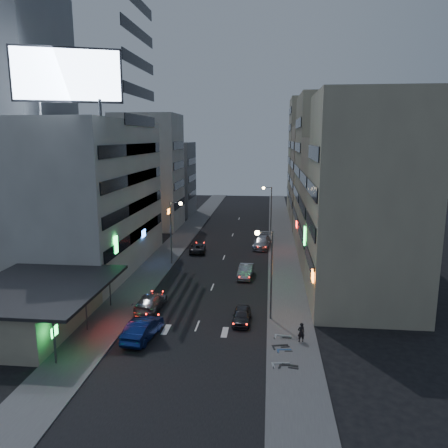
# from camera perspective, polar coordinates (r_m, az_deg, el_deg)

# --- Properties ---
(ground) EXTENTS (180.00, 180.00, 0.00)m
(ground) POSITION_cam_1_polar(r_m,az_deg,el_deg) (35.21, -4.63, -15.80)
(ground) COLOR black
(ground) RESTS_ON ground
(sidewalk_left) EXTENTS (4.00, 120.00, 0.12)m
(sidewalk_left) POSITION_cam_1_polar(r_m,az_deg,el_deg) (64.38, -6.74, -3.16)
(sidewalk_left) COLOR #4C4C4F
(sidewalk_left) RESTS_ON ground
(sidewalk_right) EXTENTS (4.00, 120.00, 0.12)m
(sidewalk_right) POSITION_cam_1_polar(r_m,az_deg,el_deg) (62.87, 7.66, -3.53)
(sidewalk_right) COLOR #4C4C4F
(sidewalk_right) RESTS_ON ground
(food_court) EXTENTS (11.00, 13.00, 3.88)m
(food_court) POSITION_cam_1_polar(r_m,az_deg,el_deg) (40.83, -23.98, -9.83)
(food_court) COLOR tan
(food_court) RESTS_ON ground
(white_building) EXTENTS (14.00, 24.00, 18.00)m
(white_building) POSITION_cam_1_polar(r_m,az_deg,el_deg) (56.19, -18.23, 3.54)
(white_building) COLOR beige
(white_building) RESTS_ON ground
(grey_tower) EXTENTS (10.00, 14.00, 34.00)m
(grey_tower) POSITION_cam_1_polar(r_m,az_deg,el_deg) (62.59, -25.24, 11.13)
(grey_tower) COLOR gray
(grey_tower) RESTS_ON ground
(shophouse_near) EXTENTS (10.00, 11.00, 20.00)m
(shophouse_near) POSITION_cam_1_polar(r_m,az_deg,el_deg) (42.68, 18.15, 2.62)
(shophouse_near) COLOR tan
(shophouse_near) RESTS_ON ground
(shophouse_mid) EXTENTS (11.00, 12.00, 16.00)m
(shophouse_mid) POSITION_cam_1_polar(r_m,az_deg,el_deg) (54.23, 16.05, 2.33)
(shophouse_mid) COLOR tan
(shophouse_mid) RESTS_ON ground
(shophouse_far) EXTENTS (10.00, 14.00, 22.00)m
(shophouse_far) POSITION_cam_1_polar(r_m,az_deg,el_deg) (66.59, 13.86, 6.62)
(shophouse_far) COLOR tan
(shophouse_far) RESTS_ON ground
(far_left_a) EXTENTS (11.00, 10.00, 20.00)m
(far_left_a) POSITION_cam_1_polar(r_m,az_deg,el_deg) (79.00, -9.86, 6.73)
(far_left_a) COLOR beige
(far_left_a) RESTS_ON ground
(far_left_b) EXTENTS (12.00, 10.00, 15.00)m
(far_left_b) POSITION_cam_1_polar(r_m,az_deg,el_deg) (91.86, -7.91, 5.84)
(far_left_b) COLOR gray
(far_left_b) RESTS_ON ground
(far_right_a) EXTENTS (11.00, 12.00, 18.00)m
(far_right_a) POSITION_cam_1_polar(r_m,az_deg,el_deg) (81.65, 12.75, 6.06)
(far_right_a) COLOR tan
(far_right_a) RESTS_ON ground
(far_right_b) EXTENTS (12.00, 12.00, 24.00)m
(far_right_b) POSITION_cam_1_polar(r_m,az_deg,el_deg) (95.40, 12.17, 8.60)
(far_right_b) COLOR tan
(far_right_b) RESTS_ON ground
(billboard) EXTENTS (9.52, 3.75, 6.20)m
(billboard) POSITION_cam_1_polar(r_m,az_deg,el_deg) (45.32, -19.79, 17.80)
(billboard) COLOR #595B60
(billboard) RESTS_ON white_building
(street_lamp_right_near) EXTENTS (1.60, 0.44, 8.02)m
(street_lamp_right_near) POSITION_cam_1_polar(r_m,az_deg,el_deg) (38.29, 5.66, -4.92)
(street_lamp_right_near) COLOR #595B60
(street_lamp_right_near) RESTS_ON sidewalk_right
(street_lamp_left) EXTENTS (1.60, 0.44, 8.02)m
(street_lamp_left) POSITION_cam_1_polar(r_m,az_deg,el_deg) (55.15, -6.56, 0.06)
(street_lamp_left) COLOR #595B60
(street_lamp_left) RESTS_ON sidewalk_left
(street_lamp_right_far) EXTENTS (1.60, 0.44, 8.02)m
(street_lamp_right_far) POSITION_cam_1_polar(r_m,az_deg,el_deg) (71.58, 5.88, 2.65)
(street_lamp_right_far) COLOR #595B60
(street_lamp_right_far) RESTS_ON sidewalk_right
(parked_car_right_near) EXTENTS (1.58, 3.82, 1.29)m
(parked_car_right_near) POSITION_cam_1_polar(r_m,az_deg,el_deg) (39.14, 2.34, -11.84)
(parked_car_right_near) COLOR #292A2F
(parked_car_right_near) RESTS_ON ground
(parked_car_right_mid) EXTENTS (1.86, 4.55, 1.47)m
(parked_car_right_mid) POSITION_cam_1_polar(r_m,az_deg,el_deg) (51.00, 2.84, -6.17)
(parked_car_right_mid) COLOR #9EA1A5
(parked_car_right_mid) RESTS_ON ground
(parked_car_left) EXTENTS (2.60, 4.80, 1.28)m
(parked_car_left) POSITION_cam_1_polar(r_m,az_deg,el_deg) (61.96, -3.46, -3.12)
(parked_car_left) COLOR #2B2A30
(parked_car_left) RESTS_ON ground
(parked_car_right_far) EXTENTS (2.90, 5.90, 1.65)m
(parked_car_right_far) POSITION_cam_1_polar(r_m,az_deg,el_deg) (64.46, 4.97, -2.40)
(parked_car_right_far) COLOR #9D9EA5
(parked_car_right_far) RESTS_ON ground
(road_car_blue) EXTENTS (2.38, 5.19, 1.65)m
(road_car_blue) POSITION_cam_1_polar(r_m,az_deg,el_deg) (36.78, -10.57, -13.31)
(road_car_blue) COLOR navy
(road_car_blue) RESTS_ON ground
(road_car_silver) EXTENTS (2.33, 5.25, 1.50)m
(road_car_silver) POSITION_cam_1_polar(r_m,az_deg,el_deg) (42.40, -9.58, -9.99)
(road_car_silver) COLOR #97989F
(road_car_silver) RESTS_ON ground
(person) EXTENTS (0.67, 0.54, 1.60)m
(person) POSITION_cam_1_polar(r_m,az_deg,el_deg) (35.89, 10.04, -13.76)
(person) COLOR black
(person) RESTS_ON sidewalk_right
(scooter_black_a) EXTENTS (1.02, 2.07, 1.21)m
(scooter_black_a) POSITION_cam_1_polar(r_m,az_deg,el_deg) (32.59, 9.79, -16.86)
(scooter_black_a) COLOR black
(scooter_black_a) RESTS_ON sidewalk_right
(scooter_silver_a) EXTENTS (0.93, 2.02, 1.19)m
(scooter_silver_a) POSITION_cam_1_polar(r_m,az_deg,el_deg) (32.94, 8.59, -16.51)
(scooter_silver_a) COLOR #ABAEB3
(scooter_silver_a) RESTS_ON sidewalk_right
(scooter_blue) EXTENTS (0.70, 1.71, 1.02)m
(scooter_blue) POSITION_cam_1_polar(r_m,az_deg,el_deg) (34.82, 8.83, -15.08)
(scooter_blue) COLOR navy
(scooter_blue) RESTS_ON sidewalk_right
(scooter_black_b) EXTENTS (1.08, 2.03, 1.18)m
(scooter_black_b) POSITION_cam_1_polar(r_m,az_deg,el_deg) (35.44, 8.36, -14.42)
(scooter_black_b) COLOR black
(scooter_black_b) RESTS_ON sidewalk_right
(scooter_silver_b) EXTENTS (0.87, 2.05, 1.22)m
(scooter_silver_b) POSITION_cam_1_polar(r_m,az_deg,el_deg) (36.82, 8.84, -13.39)
(scooter_silver_b) COLOR #A0A3A7
(scooter_silver_b) RESTS_ON sidewalk_right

